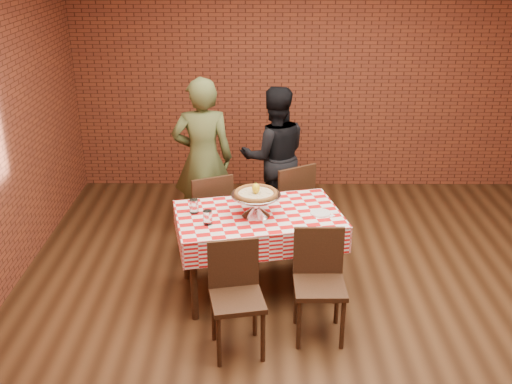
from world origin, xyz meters
TOP-DOWN VIEW (x-y plane):
  - ground at (0.00, 0.00)m, footprint 6.00×6.00m
  - back_wall at (0.00, 3.00)m, footprint 5.50×0.00m
  - table at (-0.53, 0.48)m, footprint 1.51×1.09m
  - tablecloth at (-0.53, 0.48)m, footprint 1.55×1.13m
  - pizza_stand at (-0.55, 0.44)m, footprint 0.49×0.49m
  - pizza at (-0.55, 0.44)m, footprint 0.42×0.42m
  - lemon at (-0.55, 0.44)m, footprint 0.08×0.08m
  - water_glass_left at (-0.95, 0.27)m, footprint 0.09×0.09m
  - water_glass_right at (-1.08, 0.48)m, footprint 0.09×0.09m
  - side_plate at (-0.00, 0.47)m, footprint 0.21×0.21m
  - sweetener_packet_a at (0.09, 0.43)m, footprint 0.06×0.06m
  - sweetener_packet_b at (0.12, 0.50)m, footprint 0.06×0.05m
  - condiment_caddy at (-0.57, 0.78)m, footprint 0.12×0.12m
  - chair_near_left at (-0.69, -0.39)m, footprint 0.45×0.45m
  - chair_near_right at (-0.06, -0.20)m, footprint 0.40×0.40m
  - chair_far_left at (-1.03, 1.15)m, footprint 0.53×0.53m
  - chair_far_right at (-0.26, 1.37)m, footprint 0.58×0.58m
  - diner_olive at (-1.10, 1.58)m, footprint 0.65×0.46m
  - diner_black at (-0.36, 1.91)m, footprint 0.82×0.68m

SIDE VIEW (x-z plane):
  - ground at x=0.00m, z-range 0.00..0.00m
  - table at x=-0.53m, z-range 0.00..0.75m
  - chair_near_left at x=-0.69m, z-range 0.00..0.86m
  - chair_near_right at x=-0.06m, z-range 0.00..0.87m
  - chair_far_left at x=-1.03m, z-range 0.00..0.88m
  - chair_far_right at x=-0.26m, z-range 0.00..0.90m
  - tablecloth at x=-0.53m, z-range 0.52..0.76m
  - sweetener_packet_a at x=0.09m, z-range 0.76..0.76m
  - sweetener_packet_b at x=0.12m, z-range 0.76..0.76m
  - diner_black at x=-0.36m, z-range 0.00..1.53m
  - side_plate at x=0.00m, z-range 0.76..0.77m
  - water_glass_left at x=-0.95m, z-range 0.76..0.88m
  - water_glass_right at x=-1.08m, z-range 0.76..0.88m
  - condiment_caddy at x=-0.57m, z-range 0.76..0.89m
  - diner_olive at x=-1.10m, z-range 0.00..1.69m
  - pizza_stand at x=-0.55m, z-range 0.76..0.95m
  - pizza at x=-0.55m, z-range 0.94..0.97m
  - lemon at x=-0.55m, z-range 0.96..1.05m
  - back_wall at x=0.00m, z-range -1.30..4.20m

